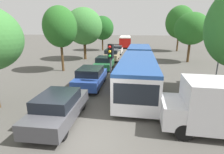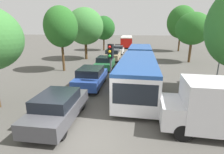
{
  "view_description": "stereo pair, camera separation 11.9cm",
  "coord_description": "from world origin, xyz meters",
  "px_view_note": "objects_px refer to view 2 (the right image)",
  "views": [
    {
      "loc": [
        2.04,
        -5.96,
        4.37
      ],
      "look_at": [
        0.2,
        5.07,
        1.2
      ],
      "focal_mm": 28.0,
      "sensor_mm": 36.0,
      "label": 1
    },
    {
      "loc": [
        2.16,
        -5.94,
        4.37
      ],
      "look_at": [
        0.2,
        5.07,
        1.2
      ],
      "focal_mm": 28.0,
      "sensor_mm": 36.0,
      "label": 2
    }
  ],
  "objects_px": {
    "tree_left_mid": "(60,28)",
    "tree_left_distant": "(104,28)",
    "articulated_bus": "(139,63)",
    "direction_sign_post": "(221,53)",
    "tree_left_far": "(85,27)",
    "queued_car_blue": "(91,77)",
    "queued_car_graphite": "(58,107)",
    "queued_car_tan": "(113,55)",
    "traffic_light": "(111,58)",
    "tree_right_far": "(181,23)",
    "queued_car_green": "(105,63)",
    "city_bus_rear": "(127,41)",
    "tree_right_mid": "(193,30)",
    "queued_car_white": "(118,50)"
  },
  "relations": [
    {
      "from": "tree_left_mid",
      "to": "tree_left_distant",
      "type": "bearing_deg",
      "value": 88.52
    },
    {
      "from": "articulated_bus",
      "to": "direction_sign_post",
      "type": "bearing_deg",
      "value": 78.55
    },
    {
      "from": "tree_left_far",
      "to": "queued_car_blue",
      "type": "bearing_deg",
      "value": -70.29
    },
    {
      "from": "articulated_bus",
      "to": "queued_car_graphite",
      "type": "distance_m",
      "value": 9.03
    },
    {
      "from": "queued_car_tan",
      "to": "tree_left_mid",
      "type": "bearing_deg",
      "value": 147.49
    },
    {
      "from": "traffic_light",
      "to": "tree_right_far",
      "type": "xyz_separation_m",
      "value": [
        8.63,
        24.58,
        2.7
      ]
    },
    {
      "from": "queued_car_green",
      "to": "tree_left_mid",
      "type": "relative_size",
      "value": 0.63
    },
    {
      "from": "queued_car_tan",
      "to": "direction_sign_post",
      "type": "distance_m",
      "value": 13.79
    },
    {
      "from": "city_bus_rear",
      "to": "queued_car_tan",
      "type": "relative_size",
      "value": 2.54
    },
    {
      "from": "queued_car_green",
      "to": "queued_car_tan",
      "type": "distance_m",
      "value": 5.53
    },
    {
      "from": "city_bus_rear",
      "to": "articulated_bus",
      "type": "bearing_deg",
      "value": -176.95
    },
    {
      "from": "direction_sign_post",
      "to": "tree_right_mid",
      "type": "height_order",
      "value": "tree_right_mid"
    },
    {
      "from": "queued_car_green",
      "to": "direction_sign_post",
      "type": "height_order",
      "value": "direction_sign_post"
    },
    {
      "from": "queued_car_tan",
      "to": "tree_left_mid",
      "type": "distance_m",
      "value": 8.76
    },
    {
      "from": "city_bus_rear",
      "to": "queued_car_green",
      "type": "height_order",
      "value": "city_bus_rear"
    },
    {
      "from": "tree_left_distant",
      "to": "tree_left_mid",
      "type": "bearing_deg",
      "value": -91.48
    },
    {
      "from": "articulated_bus",
      "to": "queued_car_blue",
      "type": "xyz_separation_m",
      "value": [
        -3.5,
        -2.99,
        -0.59
      ]
    },
    {
      "from": "tree_right_far",
      "to": "queued_car_blue",
      "type": "bearing_deg",
      "value": -114.4
    },
    {
      "from": "articulated_bus",
      "to": "tree_left_far",
      "type": "height_order",
      "value": "tree_left_far"
    },
    {
      "from": "articulated_bus",
      "to": "queued_car_white",
      "type": "relative_size",
      "value": 3.86
    },
    {
      "from": "queued_car_white",
      "to": "articulated_bus",
      "type": "bearing_deg",
      "value": -167.22
    },
    {
      "from": "queued_car_graphite",
      "to": "direction_sign_post",
      "type": "xyz_separation_m",
      "value": [
        9.52,
        7.1,
        1.84
      ]
    },
    {
      "from": "direction_sign_post",
      "to": "queued_car_white",
      "type": "bearing_deg",
      "value": -51.8
    },
    {
      "from": "city_bus_rear",
      "to": "direction_sign_post",
      "type": "xyz_separation_m",
      "value": [
        9.68,
        -28.51,
        1.2
      ]
    },
    {
      "from": "city_bus_rear",
      "to": "tree_left_far",
      "type": "relative_size",
      "value": 1.59
    },
    {
      "from": "tree_left_distant",
      "to": "queued_car_green",
      "type": "bearing_deg",
      "value": -76.92
    },
    {
      "from": "queued_car_blue",
      "to": "tree_right_mid",
      "type": "height_order",
      "value": "tree_right_mid"
    },
    {
      "from": "direction_sign_post",
      "to": "tree_left_mid",
      "type": "distance_m",
      "value": 14.18
    },
    {
      "from": "city_bus_rear",
      "to": "queued_car_green",
      "type": "bearing_deg",
      "value": 175.4
    },
    {
      "from": "tree_left_distant",
      "to": "tree_right_far",
      "type": "distance_m",
      "value": 14.41
    },
    {
      "from": "queued_car_green",
      "to": "queued_car_tan",
      "type": "xyz_separation_m",
      "value": [
        -0.13,
        5.53,
        0.06
      ]
    },
    {
      "from": "queued_car_tan",
      "to": "tree_right_far",
      "type": "relative_size",
      "value": 0.53
    },
    {
      "from": "queued_car_tan",
      "to": "tree_right_mid",
      "type": "distance_m",
      "value": 10.66
    },
    {
      "from": "direction_sign_post",
      "to": "tree_left_mid",
      "type": "relative_size",
      "value": 0.56
    },
    {
      "from": "queued_car_graphite",
      "to": "queued_car_green",
      "type": "bearing_deg",
      "value": -1.54
    },
    {
      "from": "city_bus_rear",
      "to": "queued_car_blue",
      "type": "height_order",
      "value": "city_bus_rear"
    },
    {
      "from": "articulated_bus",
      "to": "tree_left_distant",
      "type": "xyz_separation_m",
      "value": [
        -7.4,
        18.86,
        2.93
      ]
    },
    {
      "from": "city_bus_rear",
      "to": "queued_car_green",
      "type": "xyz_separation_m",
      "value": [
        0.03,
        -24.49,
        -0.67
      ]
    },
    {
      "from": "tree_left_far",
      "to": "tree_left_distant",
      "type": "distance_m",
      "value": 10.29
    },
    {
      "from": "tree_left_far",
      "to": "tree_left_mid",
      "type": "bearing_deg",
      "value": -91.63
    },
    {
      "from": "queued_car_green",
      "to": "tree_left_mid",
      "type": "bearing_deg",
      "value": 106.1
    },
    {
      "from": "queued_car_white",
      "to": "tree_right_mid",
      "type": "relative_size",
      "value": 0.65
    },
    {
      "from": "city_bus_rear",
      "to": "tree_right_far",
      "type": "xyz_separation_m",
      "value": [
        10.64,
        -7.31,
        3.83
      ]
    },
    {
      "from": "queued_car_green",
      "to": "queued_car_tan",
      "type": "height_order",
      "value": "queued_car_tan"
    },
    {
      "from": "queued_car_tan",
      "to": "tree_right_far",
      "type": "distance_m",
      "value": 16.45
    },
    {
      "from": "articulated_bus",
      "to": "tree_right_far",
      "type": "height_order",
      "value": "tree_right_far"
    },
    {
      "from": "queued_car_tan",
      "to": "tree_left_distant",
      "type": "bearing_deg",
      "value": 16.72
    },
    {
      "from": "direction_sign_post",
      "to": "tree_left_distant",
      "type": "xyz_separation_m",
      "value": [
        -13.37,
        20.05,
        1.71
      ]
    },
    {
      "from": "queued_car_blue",
      "to": "tree_left_far",
      "type": "height_order",
      "value": "tree_left_far"
    },
    {
      "from": "queued_car_graphite",
      "to": "tree_left_far",
      "type": "height_order",
      "value": "tree_left_far"
    }
  ]
}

